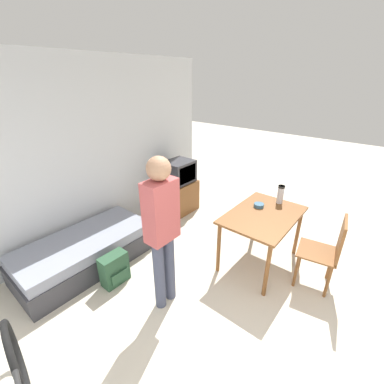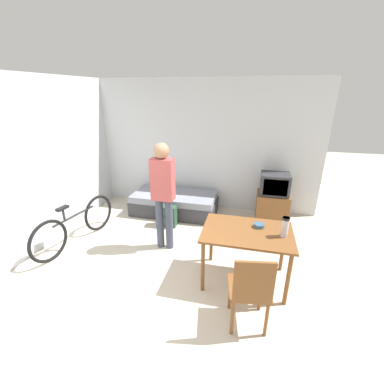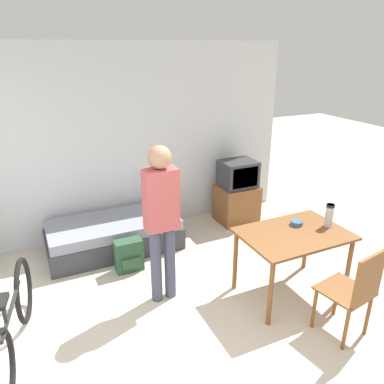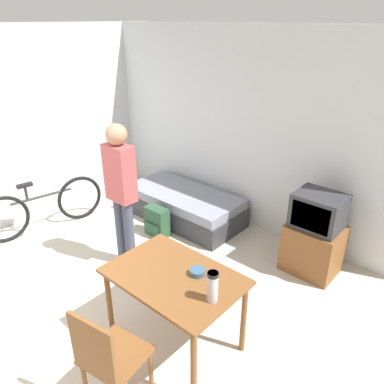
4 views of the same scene
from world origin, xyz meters
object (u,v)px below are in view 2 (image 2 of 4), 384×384
Objects in this scene: mate_bowl at (259,225)px; dining_table at (247,237)px; person_standing at (163,189)px; tv at (273,200)px; backpack at (167,216)px; wooden_chair at (251,289)px; bicycle at (76,225)px; thermos_flask at (285,226)px; daybed at (175,203)px.

dining_table is at bearing -136.04° from mate_bowl.
person_standing is (-1.32, 0.52, 0.36)m from dining_table.
tv is 2.42× the size of backpack.
backpack is (-1.59, 2.01, -0.34)m from wooden_chair.
mate_bowl is (2.95, -0.14, 0.45)m from bicycle.
dining_table is 8.51× the size of mate_bowl.
tv is 1.04× the size of wooden_chair.
thermos_flask reaches higher than backpack.
daybed is at bearing -178.09° from tv.
person_standing is at bearing -142.28° from tv.
wooden_chair is 0.92m from thermos_flask.
person_standing reaches higher than backpack.
tv is 7.39× the size of mate_bowl.
dining_table is 0.81m from wooden_chair.
mate_bowl is (0.06, 0.94, 0.25)m from wooden_chair.
tv reaches higher than wooden_chair.
bicycle is 0.97× the size of person_standing.
person_standing is at bearing 9.02° from bicycle.
dining_table is 1.99m from backpack.
wooden_chair is (-0.36, -2.67, 0.08)m from tv.
wooden_chair is at bearing -51.68° from backpack.
dining_table is at bearing -38.80° from backpack.
daybed is 3.09m from wooden_chair.
dining_table is at bearing -21.40° from person_standing.
bicycle is 2.99m from mate_bowl.
daybed is 2.45m from mate_bowl.
dining_table reaches higher than bicycle.
daybed is 1.55m from person_standing.
mate_bowl is (-0.30, 0.17, -0.12)m from thermos_flask.
daybed is 1.04× the size of bicycle.
backpack is (-0.19, 0.70, -0.83)m from person_standing.
daybed is at bearing 93.76° from backpack.
tv is 3.62m from bicycle.
thermos_flask reaches higher than wooden_chair.
person_standing is at bearing -74.50° from backpack.
wooden_chair reaches higher than dining_table.
wooden_chair is at bearing -115.10° from thermos_flask.
dining_table reaches higher than daybed.
person_standing is (0.23, -1.29, 0.82)m from daybed.
mate_bowl is (-0.30, -1.74, 0.33)m from tv.
dining_table is 4.38× the size of thermos_flask.
bicycle is 4.14× the size of backpack.
thermos_flask is at bearing -90.06° from tv.
thermos_flask reaches higher than dining_table.
bicycle is 1.61m from backpack.
thermos_flask reaches higher than daybed.
person_standing is 6.70× the size of thermos_flask.
mate_bowl is 0.33× the size of backpack.
daybed is 0.60m from backpack.
bicycle is (-2.89, 1.08, -0.20)m from wooden_chair.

